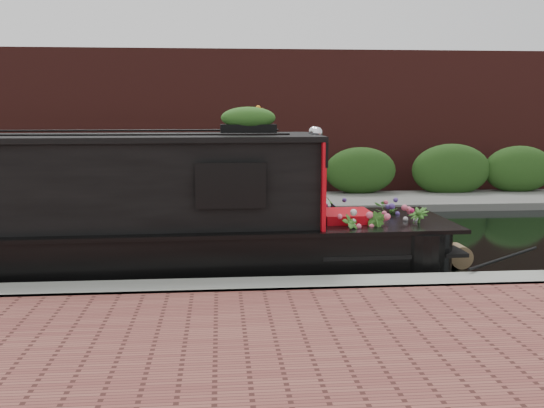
{
  "coord_description": "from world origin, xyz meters",
  "views": [
    {
      "loc": [
        0.62,
        -10.45,
        2.37
      ],
      "look_at": [
        1.47,
        -0.6,
        0.8
      ],
      "focal_mm": 40.0,
      "sensor_mm": 36.0,
      "label": 1
    }
  ],
  "objects": [
    {
      "name": "far_bank_path",
      "position": [
        0.0,
        4.2,
        0.0
      ],
      "size": [
        40.0,
        2.4,
        0.34
      ],
      "primitive_type": "cube",
      "color": "#61615D",
      "rests_on": "ground"
    },
    {
      "name": "far_hedge",
      "position": [
        0.0,
        5.1,
        0.0
      ],
      "size": [
        40.0,
        1.1,
        2.8
      ],
      "primitive_type": "cube",
      "color": "#224517",
      "rests_on": "ground"
    },
    {
      "name": "near_bank_coping",
      "position": [
        0.0,
        -3.3,
        0.0
      ],
      "size": [
        40.0,
        0.6,
        0.5
      ],
      "primitive_type": "cube",
      "color": "gray",
      "rests_on": "ground"
    },
    {
      "name": "narrowboat",
      "position": [
        -1.81,
        -1.83,
        0.77
      ],
      "size": [
        11.06,
        2.19,
        2.6
      ],
      "rotation": [
        0.0,
        0.0,
        0.02
      ],
      "color": "black",
      "rests_on": "ground"
    },
    {
      "name": "ground",
      "position": [
        0.0,
        0.0,
        0.0
      ],
      "size": [
        80.0,
        80.0,
        0.0
      ],
      "primitive_type": "plane",
      "color": "black",
      "rests_on": "ground"
    },
    {
      "name": "rope_fender",
      "position": [
        4.18,
        -1.83,
        0.17
      ],
      "size": [
        0.34,
        0.34,
        0.34
      ],
      "primitive_type": "cylinder",
      "rotation": [
        1.57,
        0.0,
        0.0
      ],
      "color": "brown",
      "rests_on": "ground"
    },
    {
      "name": "far_brick_wall",
      "position": [
        0.0,
        7.2,
        0.0
      ],
      "size": [
        40.0,
        1.0,
        8.0
      ],
      "primitive_type": "cube",
      "color": "#4D1D1A",
      "rests_on": "ground"
    }
  ]
}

